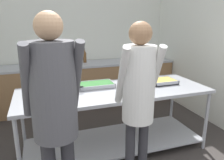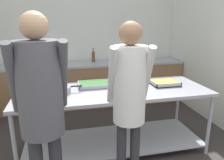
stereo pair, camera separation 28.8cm
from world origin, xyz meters
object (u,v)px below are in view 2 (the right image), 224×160
object	(u,v)px
guest_serving_left	(129,92)
water_bottle	(93,56)
broccoli_bowl	(138,79)
serving_tray_vegetables	(165,83)
sauce_pan	(58,89)
guest_serving_right	(41,99)
serving_tray_roast	(96,84)
plate_stack	(131,89)

from	to	relation	value
guest_serving_left	water_bottle	size ratio (longest dim) A/B	6.04
broccoli_bowl	serving_tray_vegetables	bearing A→B (deg)	-37.04
sauce_pan	broccoli_bowl	world-z (taller)	broccoli_bowl
serving_tray_vegetables	guest_serving_right	bearing A→B (deg)	-148.87
guest_serving_left	water_bottle	bearing A→B (deg)	89.12
serving_tray_vegetables	guest_serving_right	xyz separation A→B (m)	(-1.55, -0.94, 0.23)
serving_tray_roast	broccoli_bowl	size ratio (longest dim) A/B	2.59
serving_tray_vegetables	guest_serving_right	world-z (taller)	guest_serving_right
guest_serving_right	plate_stack	bearing A→B (deg)	37.10
guest_serving_left	serving_tray_roast	bearing A→B (deg)	99.85
serving_tray_vegetables	water_bottle	distance (m)	1.92
plate_stack	guest_serving_left	world-z (taller)	guest_serving_left
sauce_pan	serving_tray_vegetables	distance (m)	1.44
guest_serving_right	water_bottle	xyz separation A→B (m)	(0.82, 2.71, -0.10)
water_bottle	sauce_pan	bearing A→B (deg)	-111.32
serving_tray_roast	water_bottle	size ratio (longest dim) A/B	1.67
sauce_pan	guest_serving_left	size ratio (longest dim) A/B	0.26
broccoli_bowl	guest_serving_right	world-z (taller)	guest_serving_right
plate_stack	serving_tray_vegetables	xyz separation A→B (m)	(0.55, 0.18, -0.00)
sauce_pan	water_bottle	distance (m)	1.93
plate_stack	guest_serving_right	size ratio (longest dim) A/B	0.13
sauce_pan	guest_serving_left	world-z (taller)	guest_serving_left
broccoli_bowl	guest_serving_right	bearing A→B (deg)	-136.70
plate_stack	water_bottle	bearing A→B (deg)	95.34
serving_tray_roast	plate_stack	size ratio (longest dim) A/B	2.07
broccoli_bowl	water_bottle	xyz separation A→B (m)	(-0.42, 1.54, 0.12)
serving_tray_roast	broccoli_bowl	distance (m)	0.64
plate_stack	guest_serving_right	bearing A→B (deg)	-142.90
plate_stack	broccoli_bowl	size ratio (longest dim) A/B	1.25
sauce_pan	plate_stack	size ratio (longest dim) A/B	1.95
water_bottle	guest_serving_left	bearing A→B (deg)	-90.88
broccoli_bowl	guest_serving_right	xyz separation A→B (m)	(-1.24, -1.17, 0.22)
plate_stack	water_bottle	size ratio (longest dim) A/B	0.81
serving_tray_roast	broccoli_bowl	xyz separation A→B (m)	(0.63, 0.10, 0.01)
sauce_pan	guest_serving_right	world-z (taller)	guest_serving_right
water_bottle	serving_tray_roast	bearing A→B (deg)	-97.17
plate_stack	guest_serving_left	xyz separation A→B (m)	(-0.22, -0.64, 0.19)
water_bottle	broccoli_bowl	bearing A→B (deg)	-74.55
sauce_pan	guest_serving_right	xyz separation A→B (m)	(-0.12, -0.91, 0.21)
sauce_pan	water_bottle	world-z (taller)	water_bottle
serving_tray_roast	guest_serving_left	distance (m)	0.99
plate_stack	guest_serving_left	size ratio (longest dim) A/B	0.13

